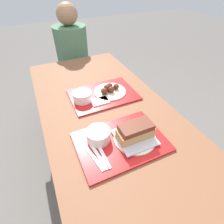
{
  "coord_description": "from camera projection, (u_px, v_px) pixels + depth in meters",
  "views": [
    {
      "loc": [
        -0.32,
        -0.66,
        1.43
      ],
      "look_at": [
        0.0,
        0.04,
        0.78
      ],
      "focal_mm": 28.0,
      "sensor_mm": 36.0,
      "label": 1
    }
  ],
  "objects": [
    {
      "name": "ground_plane",
      "position": [
        114.0,
        186.0,
        1.48
      ],
      "size": [
        12.0,
        12.0,
        0.0
      ],
      "primitive_type": "plane",
      "color": "#605B56"
    },
    {
      "name": "picnic_table",
      "position": [
        114.0,
        132.0,
        1.06
      ],
      "size": [
        0.77,
        1.89,
        0.74
      ],
      "color": "brown",
      "rests_on": "ground_plane"
    },
    {
      "name": "picnic_bench_far",
      "position": [
        72.0,
        82.0,
        2.05
      ],
      "size": [
        0.73,
        0.28,
        0.45
      ],
      "color": "brown",
      "rests_on": "ground_plane"
    },
    {
      "name": "tray_near",
      "position": [
        121.0,
        142.0,
        0.87
      ],
      "size": [
        0.44,
        0.31,
        0.01
      ],
      "color": "red",
      "rests_on": "picnic_table"
    },
    {
      "name": "tray_far",
      "position": [
        103.0,
        95.0,
        1.19
      ],
      "size": [
        0.44,
        0.31,
        0.01
      ],
      "color": "red",
      "rests_on": "picnic_table"
    },
    {
      "name": "bowl_coleslaw_near",
      "position": [
        98.0,
        135.0,
        0.86
      ],
      "size": [
        0.12,
        0.12,
        0.06
      ],
      "color": "white",
      "rests_on": "tray_near"
    },
    {
      "name": "brisket_sandwich_plate",
      "position": [
        135.0,
        133.0,
        0.86
      ],
      "size": [
        0.21,
        0.21,
        0.1
      ],
      "color": "beige",
      "rests_on": "tray_near"
    },
    {
      "name": "plastic_fork_near",
      "position": [
        98.0,
        155.0,
        0.8
      ],
      "size": [
        0.04,
        0.17,
        0.0
      ],
      "color": "white",
      "rests_on": "tray_near"
    },
    {
      "name": "plastic_knife_near",
      "position": [
        103.0,
        154.0,
        0.81
      ],
      "size": [
        0.02,
        0.17,
        0.0
      ],
      "color": "white",
      "rests_on": "tray_near"
    },
    {
      "name": "plastic_spoon_near",
      "position": [
        94.0,
        157.0,
        0.79
      ],
      "size": [
        0.05,
        0.17,
        0.0
      ],
      "color": "white",
      "rests_on": "tray_near"
    },
    {
      "name": "condiment_packet",
      "position": [
        117.0,
        130.0,
        0.92
      ],
      "size": [
        0.04,
        0.03,
        0.01
      ],
      "color": "#3F3F47",
      "rests_on": "tray_near"
    },
    {
      "name": "bowl_coleslaw_far",
      "position": [
        82.0,
        96.0,
        1.11
      ],
      "size": [
        0.12,
        0.12,
        0.06
      ],
      "color": "white",
      "rests_on": "tray_far"
    },
    {
      "name": "wings_plate_far",
      "position": [
        109.0,
        90.0,
        1.19
      ],
      "size": [
        0.22,
        0.22,
        0.05
      ],
      "color": "beige",
      "rests_on": "tray_far"
    },
    {
      "name": "napkin_far",
      "position": [
        100.0,
        101.0,
        1.12
      ],
      "size": [
        0.11,
        0.08,
        0.01
      ],
      "color": "white",
      "rests_on": "tray_far"
    },
    {
      "name": "person_seated_across",
      "position": [
        72.0,
        49.0,
        1.82
      ],
      "size": [
        0.33,
        0.33,
        0.73
      ],
      "color": "#477051",
      "rests_on": "picnic_bench_far"
    }
  ]
}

